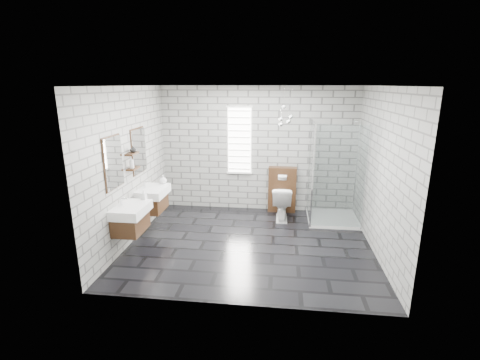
% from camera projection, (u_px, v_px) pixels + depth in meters
% --- Properties ---
extents(floor, '(4.20, 3.60, 0.02)m').
position_uv_depth(floor, '(250.00, 244.00, 6.17)').
color(floor, black).
rests_on(floor, ground).
extents(ceiling, '(4.20, 3.60, 0.02)m').
position_uv_depth(ceiling, '(251.00, 85.00, 5.44)').
color(ceiling, white).
rests_on(ceiling, wall_back).
extents(wall_back, '(4.20, 0.02, 2.70)m').
position_uv_depth(wall_back, '(258.00, 150.00, 7.54)').
color(wall_back, '#999994').
rests_on(wall_back, floor).
extents(wall_front, '(4.20, 0.02, 2.70)m').
position_uv_depth(wall_front, '(236.00, 206.00, 4.08)').
color(wall_front, '#999994').
rests_on(wall_front, floor).
extents(wall_left, '(0.02, 3.60, 2.70)m').
position_uv_depth(wall_left, '(130.00, 166.00, 6.05)').
color(wall_left, '#999994').
rests_on(wall_left, floor).
extents(wall_right, '(0.02, 3.60, 2.70)m').
position_uv_depth(wall_right, '(381.00, 173.00, 5.57)').
color(wall_right, '#999994').
rests_on(wall_right, floor).
extents(vanity_left, '(0.47, 0.70, 1.57)m').
position_uv_depth(vanity_left, '(129.00, 211.00, 5.59)').
color(vanity_left, '#412614').
rests_on(vanity_left, wall_left).
extents(vanity_right, '(0.47, 0.70, 1.57)m').
position_uv_depth(vanity_right, '(151.00, 192.00, 6.54)').
color(vanity_right, '#412614').
rests_on(vanity_right, wall_left).
extents(shelf_lower, '(0.14, 0.30, 0.03)m').
position_uv_depth(shelf_lower, '(133.00, 168.00, 6.00)').
color(shelf_lower, '#412614').
rests_on(shelf_lower, wall_left).
extents(shelf_upper, '(0.14, 0.30, 0.03)m').
position_uv_depth(shelf_upper, '(132.00, 154.00, 5.93)').
color(shelf_upper, '#412614').
rests_on(shelf_upper, wall_left).
extents(window, '(0.56, 0.05, 1.48)m').
position_uv_depth(window, '(239.00, 140.00, 7.51)').
color(window, white).
rests_on(window, wall_back).
extents(cistern_panel, '(0.60, 0.20, 1.00)m').
position_uv_depth(cistern_panel, '(282.00, 189.00, 7.60)').
color(cistern_panel, '#412614').
rests_on(cistern_panel, floor).
extents(flush_plate, '(0.18, 0.01, 0.12)m').
position_uv_depth(flush_plate, '(282.00, 178.00, 7.42)').
color(flush_plate, silver).
rests_on(flush_plate, cistern_panel).
extents(shower_enclosure, '(1.00, 1.00, 2.03)m').
position_uv_depth(shower_enclosure, '(329.00, 198.00, 6.99)').
color(shower_enclosure, white).
rests_on(shower_enclosure, floor).
extents(pendant_cluster, '(0.29, 0.25, 0.78)m').
position_uv_depth(pendant_cluster, '(285.00, 117.00, 6.87)').
color(pendant_cluster, silver).
rests_on(pendant_cluster, ceiling).
extents(toilet, '(0.40, 0.69, 0.71)m').
position_uv_depth(toilet, '(282.00, 203.00, 7.20)').
color(toilet, white).
rests_on(toilet, floor).
extents(soap_bottle_a, '(0.09, 0.09, 0.17)m').
position_uv_depth(soap_bottle_a, '(144.00, 195.00, 5.83)').
color(soap_bottle_a, '#B2B2B2').
rests_on(soap_bottle_a, vanity_left).
extents(soap_bottle_b, '(0.15, 0.15, 0.17)m').
position_uv_depth(soap_bottle_b, '(163.00, 179.00, 6.76)').
color(soap_bottle_b, '#B2B2B2').
rests_on(soap_bottle_b, vanity_right).
extents(soap_bottle_c, '(0.10, 0.10, 0.20)m').
position_uv_depth(soap_bottle_c, '(132.00, 163.00, 5.90)').
color(soap_bottle_c, '#B2B2B2').
rests_on(soap_bottle_c, shelf_lower).
extents(vase, '(0.12, 0.12, 0.11)m').
position_uv_depth(vase, '(133.00, 149.00, 5.94)').
color(vase, '#B2B2B2').
rests_on(vase, shelf_upper).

